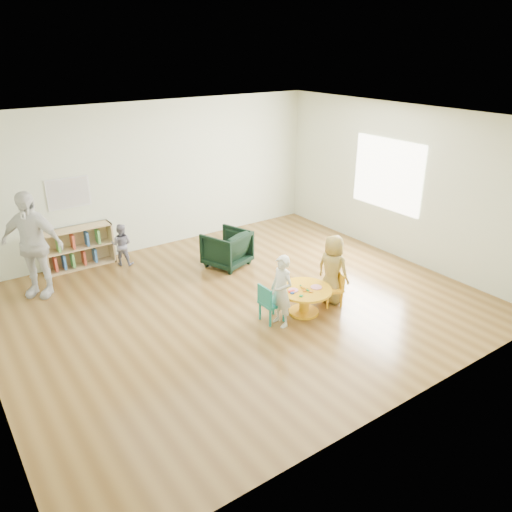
% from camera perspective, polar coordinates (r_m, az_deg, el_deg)
% --- Properties ---
extents(room, '(7.10, 7.00, 2.80)m').
position_cam_1_polar(room, '(7.12, -1.89, 8.01)').
color(room, brown).
rests_on(room, ground).
extents(activity_table, '(0.81, 0.81, 0.45)m').
position_cam_1_polar(activity_table, '(7.48, 5.55, -4.59)').
color(activity_table, '#E8A313').
rests_on(activity_table, ground).
extents(kid_chair_left, '(0.31, 0.31, 0.58)m').
position_cam_1_polar(kid_chair_left, '(7.22, 1.57, -5.30)').
color(kid_chair_left, '#167C6C').
rests_on(kid_chair_left, ground).
extents(kid_chair_right, '(0.37, 0.37, 0.53)m').
position_cam_1_polar(kid_chair_right, '(7.78, 9.01, -3.60)').
color(kid_chair_right, '#E8A313').
rests_on(kid_chair_right, ground).
extents(bookshelf, '(1.20, 0.30, 0.75)m').
position_cam_1_polar(bookshelf, '(9.50, -19.69, 0.90)').
color(bookshelf, tan).
rests_on(bookshelf, ground).
extents(alphabet_poster, '(0.74, 0.01, 0.54)m').
position_cam_1_polar(alphabet_poster, '(9.32, -20.64, 6.76)').
color(alphabet_poster, silver).
rests_on(alphabet_poster, ground).
extents(armchair, '(0.90, 0.92, 0.66)m').
position_cam_1_polar(armchair, '(9.02, -3.36, 0.86)').
color(armchair, black).
rests_on(armchair, ground).
extents(child_left, '(0.28, 0.41, 1.07)m').
position_cam_1_polar(child_left, '(7.05, 2.95, -4.03)').
color(child_left, silver).
rests_on(child_left, ground).
extents(child_right, '(0.47, 0.61, 1.10)m').
position_cam_1_polar(child_right, '(7.75, 8.75, -1.53)').
color(child_right, yellow).
rests_on(child_right, ground).
extents(toddler, '(0.48, 0.46, 0.78)m').
position_cam_1_polar(toddler, '(9.35, -15.11, 1.27)').
color(toddler, '#18183C').
rests_on(toddler, ground).
extents(adult_caretaker, '(1.03, 0.99, 1.73)m').
position_cam_1_polar(adult_caretaker, '(8.51, -24.24, 1.21)').
color(adult_caretaker, silver).
rests_on(adult_caretaker, ground).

